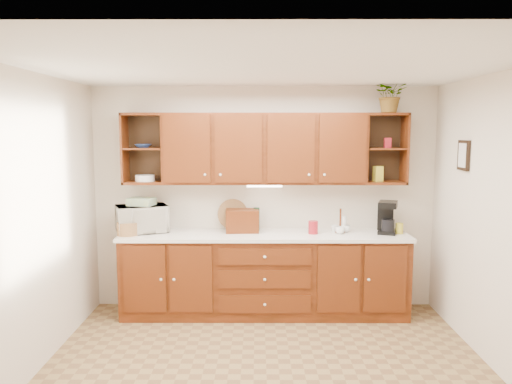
{
  "coord_description": "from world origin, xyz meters",
  "views": [
    {
      "loc": [
        -0.08,
        -4.08,
        2.1
      ],
      "look_at": [
        -0.09,
        1.15,
        1.45
      ],
      "focal_mm": 35.0,
      "sensor_mm": 36.0,
      "label": 1
    }
  ],
  "objects_px": {
    "coffee_maker": "(387,218)",
    "potted_plant": "(391,95)",
    "bread_box": "(242,221)",
    "microwave": "(142,219)"
  },
  "relations": [
    {
      "from": "microwave",
      "to": "potted_plant",
      "type": "xyz_separation_m",
      "value": [
        2.8,
        0.0,
        1.39
      ]
    },
    {
      "from": "microwave",
      "to": "potted_plant",
      "type": "height_order",
      "value": "potted_plant"
    },
    {
      "from": "microwave",
      "to": "coffee_maker",
      "type": "relative_size",
      "value": 1.52
    },
    {
      "from": "microwave",
      "to": "potted_plant",
      "type": "distance_m",
      "value": 3.12
    },
    {
      "from": "microwave",
      "to": "bread_box",
      "type": "relative_size",
      "value": 1.5
    },
    {
      "from": "coffee_maker",
      "to": "potted_plant",
      "type": "bearing_deg",
      "value": 99.09
    },
    {
      "from": "coffee_maker",
      "to": "potted_plant",
      "type": "distance_m",
      "value": 1.37
    },
    {
      "from": "coffee_maker",
      "to": "microwave",
      "type": "bearing_deg",
      "value": -161.86
    },
    {
      "from": "bread_box",
      "to": "coffee_maker",
      "type": "xyz_separation_m",
      "value": [
        1.64,
        -0.05,
        0.05
      ]
    },
    {
      "from": "bread_box",
      "to": "potted_plant",
      "type": "height_order",
      "value": "potted_plant"
    }
  ]
}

